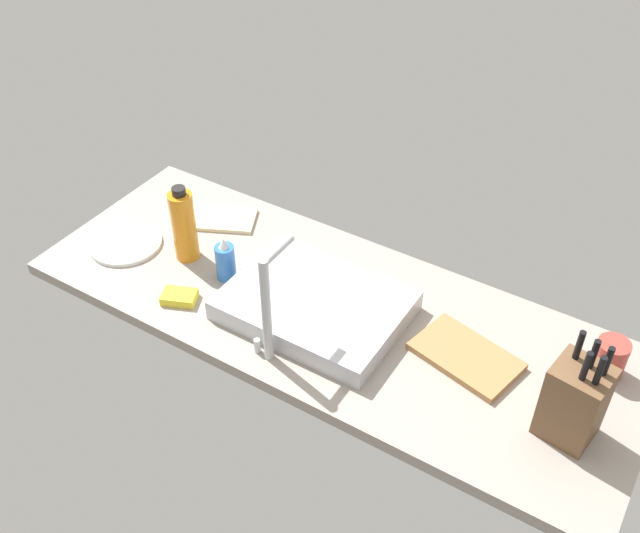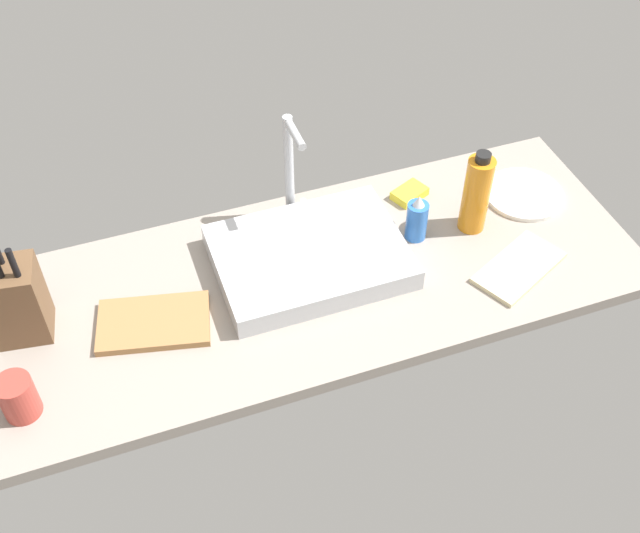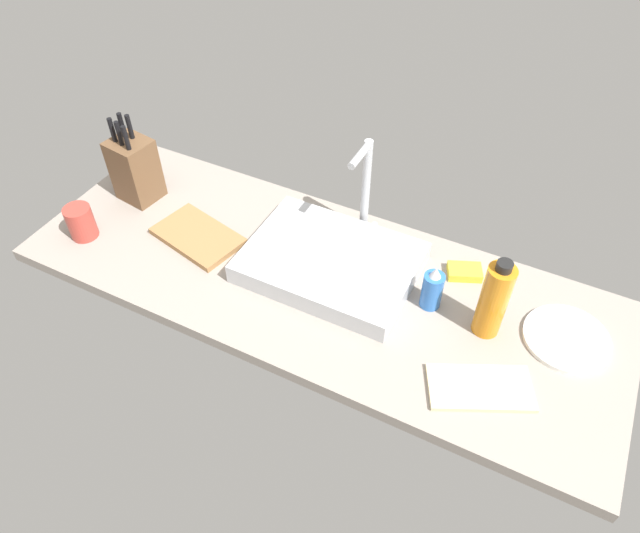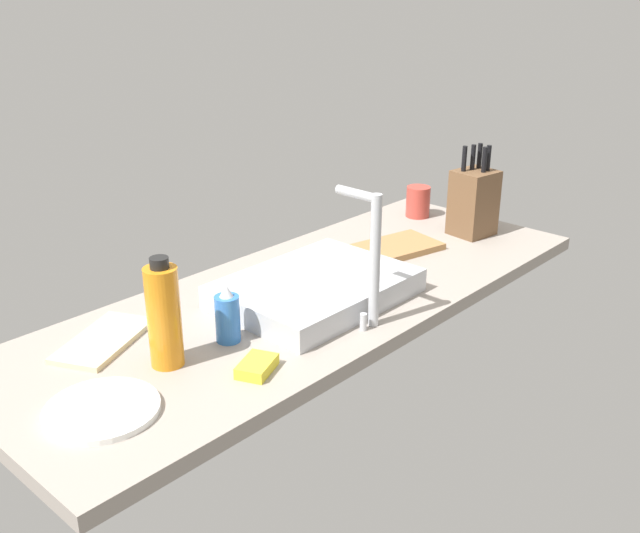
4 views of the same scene
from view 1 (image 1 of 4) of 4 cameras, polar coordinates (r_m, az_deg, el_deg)
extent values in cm
cube|color=gray|center=(194.27, 0.76, -3.55)|extent=(163.32, 60.54, 3.50)
cube|color=#B7BABF|center=(189.35, -0.39, -3.03)|extent=(45.33, 33.22, 5.78)
cylinder|color=#B7BABF|center=(170.08, -4.20, -3.50)|extent=(2.40, 2.40, 30.73)
cylinder|color=#B7BABF|center=(163.90, -3.34, 1.25)|extent=(2.00, 10.91, 2.00)
cylinder|color=#B7BABF|center=(181.04, -4.91, -6.15)|extent=(1.60, 1.60, 4.00)
cube|color=brown|center=(167.59, 19.14, -9.92)|extent=(13.13, 12.28, 19.66)
cylinder|color=black|center=(158.72, 21.47, -6.87)|extent=(1.58, 1.58, 7.47)
cylinder|color=black|center=(156.34, 20.93, -7.57)|extent=(1.58, 1.58, 7.47)
cylinder|color=black|center=(159.17, 20.53, -6.39)|extent=(1.58, 1.58, 7.47)
cylinder|color=black|center=(156.25, 19.99, -7.29)|extent=(1.58, 1.58, 7.47)
cylinder|color=black|center=(160.01, 19.52, -5.78)|extent=(1.58, 1.58, 7.47)
cube|color=#9E7042|center=(182.97, 11.28, -6.86)|extent=(28.01, 20.65, 1.80)
cylinder|color=blue|center=(200.36, -7.36, 0.33)|extent=(5.38, 5.38, 10.46)
cone|color=silver|center=(196.22, -7.52, 1.82)|extent=(2.96, 2.96, 2.80)
cylinder|color=orange|center=(206.03, -10.54, 3.09)|extent=(6.81, 6.81, 21.12)
cylinder|color=black|center=(199.36, -10.94, 5.77)|extent=(3.75, 3.75, 2.20)
cylinder|color=white|center=(220.14, -14.90, 1.78)|extent=(21.01, 21.01, 1.20)
cube|color=beige|center=(224.45, -8.10, 3.71)|extent=(26.59, 21.11, 1.20)
cylinder|color=#B23D33|center=(186.48, 21.62, -6.63)|extent=(7.68, 7.68, 9.93)
cube|color=yellow|center=(197.75, -10.89, -2.34)|extent=(10.64, 9.06, 2.40)
camera|label=2|loc=(2.45, 31.68, 37.32)|focal=44.36mm
camera|label=3|loc=(2.50, 3.21, 36.11)|focal=32.83mm
camera|label=4|loc=(2.01, -53.16, 7.13)|focal=40.80mm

